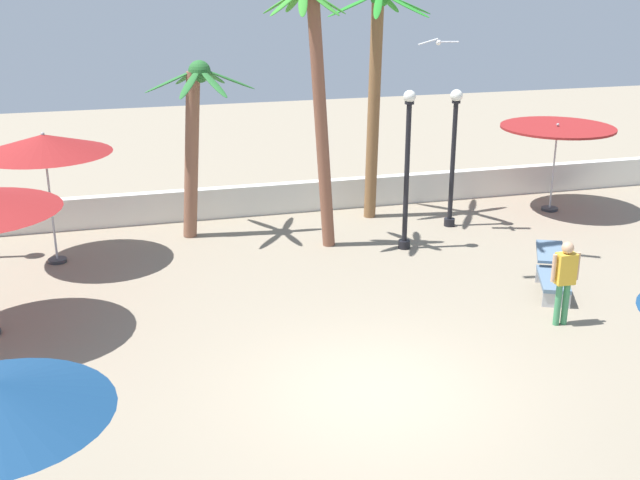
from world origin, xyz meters
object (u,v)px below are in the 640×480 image
Objects in this scene: palm_tree_0 at (376,80)px; palm_tree_1 at (194,128)px; lamp_post_2 at (453,152)px; guest_0 at (565,275)px; seagull_0 at (438,42)px; patio_umbrella_3 at (44,144)px; palm_tree_2 at (317,91)px; patio_umbrella_0 at (557,130)px; lounge_chair_0 at (552,273)px; lamp_post_1 at (407,167)px.

palm_tree_1 is (-4.72, -0.36, -0.93)m from palm_tree_0.
lamp_post_2 is at bearing -8.45° from palm_tree_1.
palm_tree_1 is 2.62× the size of guest_0.
palm_tree_1 is 4.57× the size of seagull_0.
patio_umbrella_3 is at bearing -170.29° from palm_tree_0.
palm_tree_2 is 6.50× the size of seagull_0.
patio_umbrella_0 is 4.74m from seagull_0.
seagull_0 reaches higher than patio_umbrella_3.
palm_tree_1 reaches higher than patio_umbrella_0.
palm_tree_1 is at bearing 171.55° from lamp_post_2.
palm_tree_2 is at bearing -170.79° from lamp_post_2.
lamp_post_2 is at bearing 93.28° from lounge_chair_0.
patio_umbrella_0 is 13.09m from patio_umbrella_3.
patio_umbrella_0 is 0.80× the size of lamp_post_1.
palm_tree_1 is 6.51m from lamp_post_2.
lounge_chair_0 is (10.06, -4.50, -2.35)m from patio_umbrella_3.
patio_umbrella_3 is 0.85× the size of lamp_post_2.
palm_tree_2 reaches higher than patio_umbrella_3.
patio_umbrella_0 is 7.69m from guest_0.
lamp_post_1 reaches higher than patio_umbrella_0.
palm_tree_0 is 3.58× the size of guest_0.
patio_umbrella_3 is 8.30m from palm_tree_0.
lounge_chair_0 is 1.15× the size of guest_0.
patio_umbrella_3 is 0.80× the size of lamp_post_1.
guest_0 is 6.88m from seagull_0.
palm_tree_2 is 3.24m from seagull_0.
lounge_chair_0 is at bearing -86.72° from lamp_post_2.
seagull_0 is at bearing 5.66° from palm_tree_2.
seagull_0 reaches higher than lamp_post_2.
lamp_post_1 is at bearing -143.42° from lamp_post_2.
palm_tree_1 reaches higher than lounge_chair_0.
palm_tree_1 is 6.17m from seagull_0.
guest_0 is (-0.44, -6.08, -0.97)m from lamp_post_2.
lamp_post_1 is at bearing 105.52° from guest_0.
palm_tree_2 is 6.96m from guest_0.
palm_tree_1 reaches higher than lamp_post_2.
seagull_0 is (-0.25, 5.78, 3.72)m from guest_0.
patio_umbrella_0 is 0.51× the size of palm_tree_0.
seagull_0 is at bearing 43.00° from lamp_post_1.
seagull_0 is (5.71, -1.25, 1.99)m from palm_tree_1.
lamp_post_2 is at bearing 23.91° from seagull_0.
patio_umbrella_3 is at bearing 174.99° from palm_tree_2.
palm_tree_0 is at bearing 87.93° from lamp_post_1.
lounge_chair_0 is (0.26, -4.58, -1.57)m from lamp_post_2.
guest_0 is (1.23, -7.39, -2.66)m from palm_tree_0.
palm_tree_2 is at bearing -5.01° from patio_umbrella_3.
palm_tree_0 is at bearing 141.88° from lamp_post_2.
patio_umbrella_0 is at bearing 60.74° from guest_0.
patio_umbrella_3 is at bearing -163.17° from palm_tree_1.
patio_umbrella_3 is 1.82× the size of guest_0.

